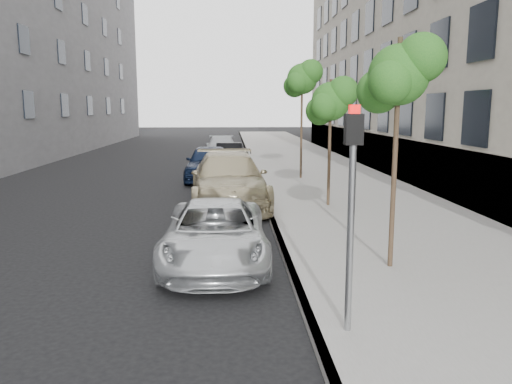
{
  "coord_description": "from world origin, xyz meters",
  "views": [
    {
      "loc": [
        -0.04,
        -8.12,
        3.32
      ],
      "look_at": [
        0.52,
        2.63,
        1.5
      ],
      "focal_mm": 35.0,
      "sensor_mm": 36.0,
      "label": 1
    }
  ],
  "objects": [
    {
      "name": "sidewalk",
      "position": [
        4.3,
        24.0,
        0.07
      ],
      "size": [
        6.4,
        72.0,
        0.14
      ],
      "primitive_type": "cube",
      "color": "gray",
      "rests_on": "ground"
    },
    {
      "name": "sedan_rear",
      "position": [
        -0.6,
        25.12,
        0.73
      ],
      "size": [
        2.12,
        5.08,
        1.47
      ],
      "primitive_type": "imported",
      "rotation": [
        0.0,
        0.0,
        0.01
      ],
      "color": "#A4A8AC",
      "rests_on": "ground"
    },
    {
      "name": "ground",
      "position": [
        0.0,
        0.0,
        0.0
      ],
      "size": [
        160.0,
        160.0,
        0.0
      ],
      "primitive_type": "plane",
      "color": "black",
      "rests_on": "ground"
    },
    {
      "name": "tree_mid",
      "position": [
        3.23,
        8.0,
        3.52
      ],
      "size": [
        1.61,
        1.41,
        4.18
      ],
      "color": "#38281C",
      "rests_on": "sidewalk"
    },
    {
      "name": "signal_pole",
      "position": [
        1.64,
        -1.39,
        2.15
      ],
      "size": [
        0.24,
        0.18,
        3.22
      ],
      "rotation": [
        0.0,
        0.0,
        -0.02
      ],
      "color": "#939699",
      "rests_on": "sidewalk"
    },
    {
      "name": "sedan_blue",
      "position": [
        -1.02,
        14.86,
        0.82
      ],
      "size": [
        2.15,
        4.89,
        1.64
      ],
      "primitive_type": "imported",
      "rotation": [
        0.0,
        0.0,
        -0.05
      ],
      "color": "#0F1A33",
      "rests_on": "ground"
    },
    {
      "name": "sedan_black",
      "position": [
        -0.1,
        19.93,
        0.68
      ],
      "size": [
        1.47,
        4.14,
        1.36
      ],
      "primitive_type": "imported",
      "rotation": [
        0.0,
        0.0,
        0.01
      ],
      "color": "black",
      "rests_on": "ground"
    },
    {
      "name": "curb",
      "position": [
        1.18,
        24.0,
        0.07
      ],
      "size": [
        0.15,
        72.0,
        0.14
      ],
      "primitive_type": "cube",
      "color": "#9E9B93",
      "rests_on": "ground"
    },
    {
      "name": "suv",
      "position": [
        -0.1,
        8.78,
        0.89
      ],
      "size": [
        2.87,
        6.29,
        1.79
      ],
      "primitive_type": "imported",
      "rotation": [
        0.0,
        0.0,
        0.06
      ],
      "color": "tan",
      "rests_on": "ground"
    },
    {
      "name": "tree_far",
      "position": [
        3.23,
        14.5,
        4.59
      ],
      "size": [
        1.71,
        1.51,
        5.3
      ],
      "color": "#38281C",
      "rests_on": "sidewalk"
    },
    {
      "name": "minivan",
      "position": [
        -0.37,
        2.33,
        0.66
      ],
      "size": [
        2.19,
        4.74,
        1.32
      ],
      "primitive_type": "imported",
      "rotation": [
        0.0,
        0.0,
        0.0
      ],
      "color": "silver",
      "rests_on": "ground"
    },
    {
      "name": "tree_near",
      "position": [
        3.23,
        1.5,
        3.93
      ],
      "size": [
        1.55,
        1.35,
        4.57
      ],
      "color": "#38281C",
      "rests_on": "sidewalk"
    }
  ]
}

